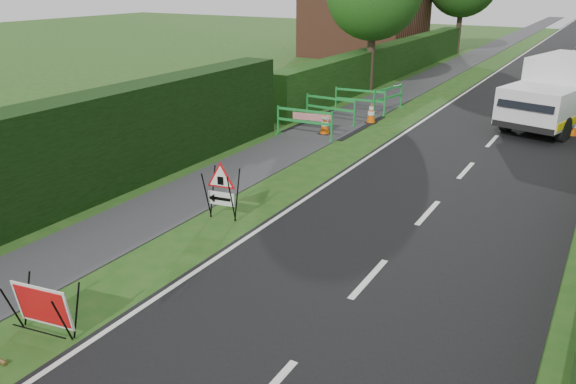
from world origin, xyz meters
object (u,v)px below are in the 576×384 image
at_px(triangle_sign, 220,187).
at_px(hatchback_car, 559,65).
at_px(works_van, 560,91).
at_px(red_rect_sign, 43,307).

bearing_deg(triangle_sign, hatchback_car, 71.18).
height_order(triangle_sign, works_van, works_van).
relative_size(red_rect_sign, works_van, 0.18).
bearing_deg(works_van, hatchback_car, 109.48).
xyz_separation_m(triangle_sign, works_van, (5.40, 12.86, 0.51)).
distance_m(red_rect_sign, hatchback_car, 29.62).
xyz_separation_m(red_rect_sign, works_van, (5.09, 17.69, 0.82)).
height_order(triangle_sign, hatchback_car, hatchback_car).
bearing_deg(red_rect_sign, works_van, 64.40).
bearing_deg(works_van, triangle_sign, -98.93).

